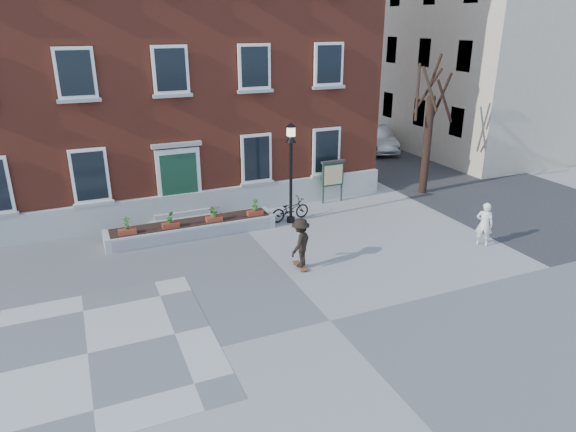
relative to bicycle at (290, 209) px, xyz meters
name	(u,v)px	position (x,y,z in m)	size (l,w,h in m)	color
ground	(330,321)	(-1.95, -7.19, -0.44)	(100.00, 100.00, 0.00)	gray
checker_patch	(88,354)	(-7.95, -6.19, -0.44)	(6.00, 6.00, 0.01)	#5E5E61
bicycle	(290,209)	(0.00, 0.00, 0.00)	(0.59, 1.69, 0.89)	black
parked_car	(376,139)	(9.52, 8.73, 0.29)	(1.55, 4.45, 1.47)	#B6B9BB
bystander	(484,224)	(5.27, -4.94, 0.35)	(0.58, 0.38, 1.59)	white
brick_building	(147,49)	(-3.95, 6.79, 5.86)	(18.40, 10.85, 12.60)	brown
planter_assembly	(192,228)	(-3.94, -0.01, -0.14)	(6.20, 1.12, 1.15)	#BBBBB6
bare_tree	(428,133)	(7.05, 0.82, 2.35)	(1.83, 1.83, 6.16)	black
side_street	(433,28)	(16.04, 12.60, 6.58)	(15.20, 36.00, 14.50)	#333335
lamp_post	(291,159)	(-0.05, -0.20, 2.10)	(0.40, 0.40, 3.93)	black
notice_board	(333,174)	(2.56, 1.27, 0.82)	(1.10, 0.16, 1.87)	#172E20
skateboarder	(301,243)	(-1.38, -4.02, 0.43)	(1.17, 1.13, 1.68)	brown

